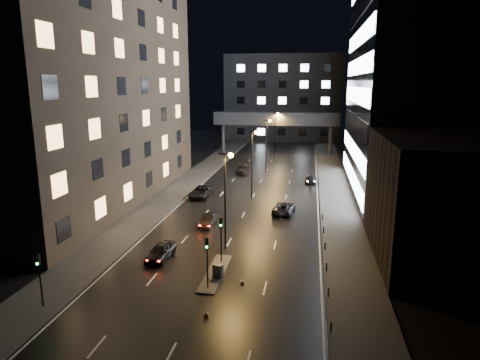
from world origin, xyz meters
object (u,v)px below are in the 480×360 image
at_px(car_away_b, 209,220).
at_px(car_toward_b, 311,179).
at_px(utility_cabinet, 218,271).
at_px(car_away_c, 201,192).
at_px(car_toward_a, 284,208).
at_px(car_away_a, 161,251).
at_px(car_away_d, 243,169).

relative_size(car_away_b, car_toward_b, 0.91).
bearing_deg(utility_cabinet, car_away_c, 119.46).
xyz_separation_m(car_toward_a, car_toward_b, (3.44, 18.54, -0.08)).
relative_size(car_away_a, utility_cabinet, 3.89).
bearing_deg(utility_cabinet, car_toward_a, 89.56).
bearing_deg(utility_cabinet, car_away_a, 164.68).
height_order(car_away_b, car_away_d, car_away_d).
height_order(car_away_b, utility_cabinet, car_away_b).
relative_size(car_away_b, car_away_c, 0.72).
bearing_deg(car_away_c, car_away_b, -69.40).
bearing_deg(car_away_d, car_toward_a, -73.51).
bearing_deg(car_toward_a, car_away_a, 64.84).
bearing_deg(car_away_d, car_toward_b, -29.78).
distance_m(car_away_b, utility_cabinet, 14.44).
distance_m(car_away_a, car_toward_a, 20.38).
relative_size(car_away_b, utility_cabinet, 3.48).
bearing_deg(utility_cabinet, car_away_b, 118.67).
relative_size(car_away_d, utility_cabinet, 4.66).
bearing_deg(car_toward_b, car_away_c, 40.53).
distance_m(car_away_a, car_toward_b, 38.52).
xyz_separation_m(car_away_c, car_toward_b, (16.40, 12.27, -0.14)).
distance_m(car_away_b, car_toward_a, 10.94).
bearing_deg(car_toward_a, car_away_c, -18.51).
height_order(car_away_a, utility_cabinet, car_away_a).
height_order(car_away_d, utility_cabinet, car_away_d).
relative_size(car_toward_b, utility_cabinet, 3.82).
bearing_deg(car_toward_a, car_toward_b, -93.18).
relative_size(car_toward_a, utility_cabinet, 4.50).
distance_m(car_away_a, car_away_d, 41.85).
xyz_separation_m(car_away_a, car_away_c, (-2.01, 23.47, 0.01)).
xyz_separation_m(car_away_d, car_toward_b, (12.87, -6.09, -0.15)).
bearing_deg(car_away_d, car_away_b, -93.05).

